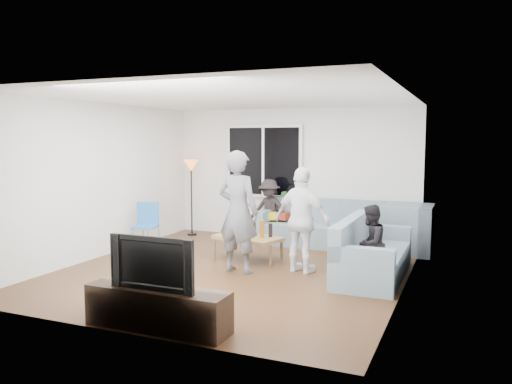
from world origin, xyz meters
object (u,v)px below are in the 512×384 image
at_px(floor_lamp, 192,198).
at_px(tv_console, 158,308).
at_px(player_right, 302,220).
at_px(player_left, 238,212).
at_px(coffee_table, 248,248).
at_px(spectator_right, 370,244).
at_px(side_chair, 145,227).
at_px(television, 157,262).
at_px(sofa_right_section, 374,248).
at_px(spectator_back, 269,210).
at_px(sofa_back_section, 319,223).

bearing_deg(floor_lamp, tv_console, -63.98).
bearing_deg(player_right, player_left, 36.82).
relative_size(coffee_table, spectator_right, 1.00).
xyz_separation_m(side_chair, player_right, (3.03, -0.32, 0.37)).
xyz_separation_m(coffee_table, tv_console, (0.35, -3.18, 0.02)).
xyz_separation_m(spectator_right, television, (-1.75, -2.64, 0.18)).
bearing_deg(sofa_right_section, floor_lamp, 65.74).
xyz_separation_m(player_right, spectator_back, (-1.32, 2.02, -0.19)).
bearing_deg(sofa_back_section, side_chair, -148.66).
bearing_deg(floor_lamp, side_chair, -90.00).
height_order(spectator_right, television, spectator_right).
bearing_deg(side_chair, spectator_back, 26.43).
relative_size(player_right, tv_console, 0.99).
bearing_deg(player_left, coffee_table, -69.29).
relative_size(side_chair, player_right, 0.54).
relative_size(sofa_right_section, spectator_back, 1.64).
distance_m(coffee_table, player_left, 1.05).
relative_size(player_left, spectator_right, 1.67).
relative_size(coffee_table, player_right, 0.69).
bearing_deg(sofa_back_section, sofa_right_section, -54.17).
relative_size(side_chair, player_left, 0.47).
bearing_deg(television, player_right, 75.68).
distance_m(player_right, spectator_right, 1.07).
xyz_separation_m(sofa_back_section, sofa_right_section, (1.33, -1.85, 0.00)).
bearing_deg(floor_lamp, spectator_back, 1.39).
bearing_deg(floor_lamp, sofa_back_section, 0.24).
height_order(sofa_right_section, player_left, player_left).
relative_size(coffee_table, television, 1.11).
distance_m(coffee_table, spectator_right, 2.20).
bearing_deg(player_right, side_chair, 9.29).
height_order(sofa_back_section, side_chair, side_chair).
xyz_separation_m(floor_lamp, spectator_right, (4.07, -2.12, -0.23)).
distance_m(side_chair, television, 3.89).
relative_size(sofa_back_section, spectator_right, 2.10).
bearing_deg(television, spectator_right, 56.53).
xyz_separation_m(floor_lamp, television, (2.32, -4.76, -0.06)).
bearing_deg(coffee_table, spectator_back, 98.90).
bearing_deg(coffee_table, sofa_right_section, -7.05).
relative_size(sofa_back_section, player_right, 1.45).
bearing_deg(tv_console, floor_lamp, 116.02).
xyz_separation_m(player_left, television, (0.18, -2.43, -0.19)).
bearing_deg(player_right, spectator_right, -172.50).
height_order(coffee_table, spectator_back, spectator_back).
relative_size(floor_lamp, player_right, 0.98).
bearing_deg(tv_console, side_chair, 126.82).
height_order(coffee_table, television, television).
distance_m(coffee_table, tv_console, 3.20).
xyz_separation_m(sofa_back_section, television, (-0.41, -4.77, 0.30)).
bearing_deg(floor_lamp, spectator_right, -27.47).
height_order(sofa_back_section, spectator_right, spectator_right).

